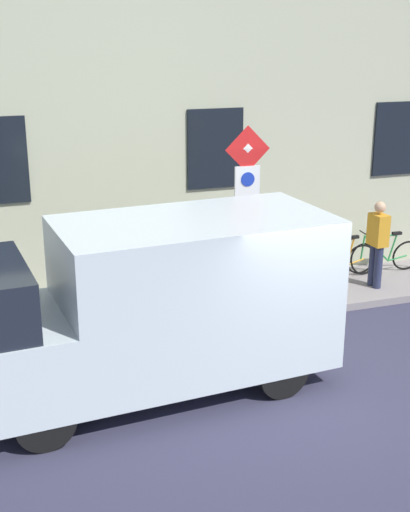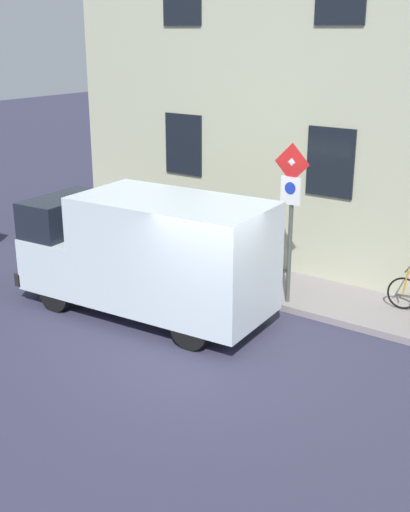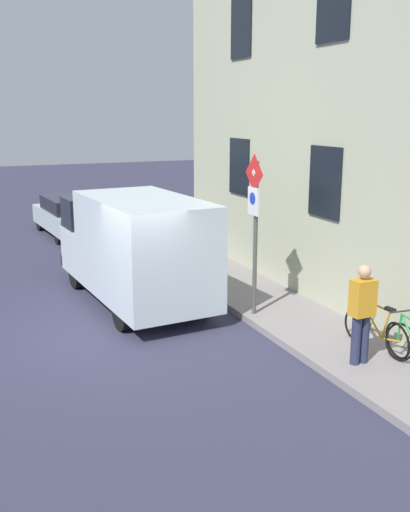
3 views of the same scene
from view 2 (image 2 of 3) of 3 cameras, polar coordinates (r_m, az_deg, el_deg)
ground_plane at (r=11.86m, az=0.33°, el=-9.00°), size 80.00×80.00×0.00m
sidewalk_slab at (r=14.63m, az=8.54°, el=-3.29°), size 1.90×16.55×0.14m
building_facade at (r=14.77m, az=11.80°, el=14.24°), size 0.75×14.55×8.88m
sign_post_stacked at (r=13.33m, az=7.41°, el=4.69°), size 0.15×0.56×3.22m
delivery_van at (r=13.26m, az=-4.92°, el=0.31°), size 2.38×5.46×2.50m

